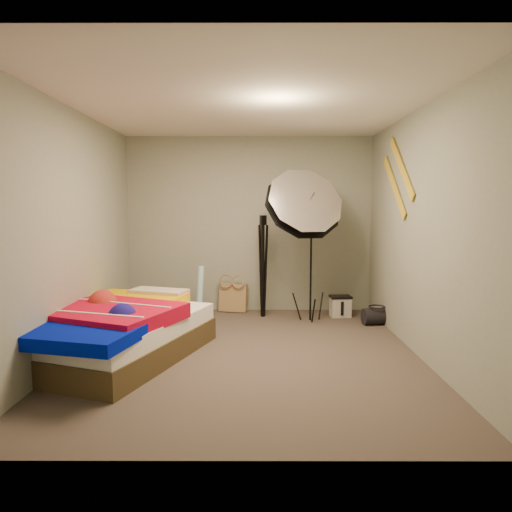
{
  "coord_description": "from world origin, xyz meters",
  "views": [
    {
      "loc": [
        0.11,
        -4.58,
        1.52
      ],
      "look_at": [
        0.1,
        0.6,
        0.95
      ],
      "focal_mm": 32.0,
      "sensor_mm": 36.0,
      "label": 1
    }
  ],
  "objects_px": {
    "photo_umbrella": "(302,207)",
    "camera_tripod": "(263,259)",
    "wrapping_roll": "(200,293)",
    "duffel_bag": "(376,316)",
    "camera_case": "(340,307)",
    "bed": "(117,330)",
    "tote_bag": "(233,298)"
  },
  "relations": [
    {
      "from": "camera_case",
      "to": "camera_tripod",
      "type": "height_order",
      "value": "camera_tripod"
    },
    {
      "from": "wrapping_roll",
      "to": "camera_case",
      "type": "distance_m",
      "value": 1.94
    },
    {
      "from": "wrapping_roll",
      "to": "duffel_bag",
      "type": "distance_m",
      "value": 2.34
    },
    {
      "from": "camera_case",
      "to": "duffel_bag",
      "type": "bearing_deg",
      "value": -52.44
    },
    {
      "from": "tote_bag",
      "to": "camera_tripod",
      "type": "distance_m",
      "value": 0.79
    },
    {
      "from": "camera_case",
      "to": "camera_tripod",
      "type": "distance_m",
      "value": 1.26
    },
    {
      "from": "tote_bag",
      "to": "bed",
      "type": "height_order",
      "value": "bed"
    },
    {
      "from": "camera_case",
      "to": "duffel_bag",
      "type": "height_order",
      "value": "camera_case"
    },
    {
      "from": "wrapping_roll",
      "to": "photo_umbrella",
      "type": "distance_m",
      "value": 1.78
    },
    {
      "from": "tote_bag",
      "to": "photo_umbrella",
      "type": "relative_size",
      "value": 0.19
    },
    {
      "from": "duffel_bag",
      "to": "photo_umbrella",
      "type": "bearing_deg",
      "value": 168.42
    },
    {
      "from": "tote_bag",
      "to": "camera_tripod",
      "type": "relative_size",
      "value": 0.29
    },
    {
      "from": "tote_bag",
      "to": "camera_case",
      "type": "bearing_deg",
      "value": 0.7
    },
    {
      "from": "bed",
      "to": "camera_tripod",
      "type": "relative_size",
      "value": 1.65
    },
    {
      "from": "wrapping_roll",
      "to": "camera_case",
      "type": "height_order",
      "value": "wrapping_roll"
    },
    {
      "from": "camera_tripod",
      "to": "photo_umbrella",
      "type": "bearing_deg",
      "value": -36.93
    },
    {
      "from": "tote_bag",
      "to": "duffel_bag",
      "type": "bearing_deg",
      "value": -8.89
    },
    {
      "from": "wrapping_roll",
      "to": "photo_umbrella",
      "type": "height_order",
      "value": "photo_umbrella"
    },
    {
      "from": "tote_bag",
      "to": "bed",
      "type": "bearing_deg",
      "value": -105.5
    },
    {
      "from": "camera_tripod",
      "to": "tote_bag",
      "type": "bearing_deg",
      "value": 144.5
    },
    {
      "from": "duffel_bag",
      "to": "photo_umbrella",
      "type": "height_order",
      "value": "photo_umbrella"
    },
    {
      "from": "camera_case",
      "to": "bed",
      "type": "height_order",
      "value": "bed"
    },
    {
      "from": "photo_umbrella",
      "to": "camera_tripod",
      "type": "xyz_separation_m",
      "value": [
        -0.49,
        0.37,
        -0.71
      ]
    },
    {
      "from": "wrapping_roll",
      "to": "photo_umbrella",
      "type": "bearing_deg",
      "value": -9.72
    },
    {
      "from": "photo_umbrella",
      "to": "camera_tripod",
      "type": "distance_m",
      "value": 0.94
    },
    {
      "from": "bed",
      "to": "photo_umbrella",
      "type": "distance_m",
      "value": 2.69
    },
    {
      "from": "camera_case",
      "to": "camera_tripod",
      "type": "relative_size",
      "value": 0.19
    },
    {
      "from": "duffel_bag",
      "to": "photo_umbrella",
      "type": "xyz_separation_m",
      "value": [
        -0.96,
        0.06,
        1.4
      ]
    },
    {
      "from": "camera_tripod",
      "to": "duffel_bag",
      "type": "bearing_deg",
      "value": -16.38
    },
    {
      "from": "tote_bag",
      "to": "duffel_bag",
      "type": "relative_size",
      "value": 1.15
    },
    {
      "from": "photo_umbrella",
      "to": "camera_tripod",
      "type": "height_order",
      "value": "photo_umbrella"
    },
    {
      "from": "camera_tripod",
      "to": "bed",
      "type": "bearing_deg",
      "value": -130.98
    }
  ]
}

